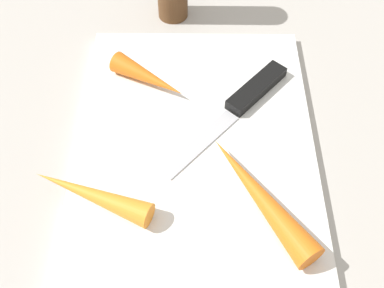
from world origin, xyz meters
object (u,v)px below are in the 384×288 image
Objects in this scene: cutting_board at (192,147)px; carrot_shortest at (146,77)px; knife at (247,95)px; carrot_medium at (88,194)px; carrot_longest at (256,195)px.

carrot_shortest is at bearing -147.78° from cutting_board.
carrot_medium is (0.14, -0.16, 0.01)m from knife.
carrot_longest reaches higher than knife.
carrot_longest is (0.07, 0.06, 0.02)m from cutting_board.
knife is 1.70× the size of carrot_shortest.
cutting_board is 2.85× the size of carrot_medium.
carrot_medium is (0.07, -0.10, 0.02)m from cutting_board.
carrot_shortest is (-0.16, -0.12, -0.00)m from carrot_longest.
carrot_longest reaches higher than carrot_medium.
carrot_shortest reaches higher than cutting_board.
carrot_longest is 1.24× the size of carrot_medium.
carrot_longest is at bearing -20.71° from carrot_shortest.
carrot_medium is (-0.00, -0.16, -0.00)m from carrot_longest.
carrot_shortest is (-0.09, -0.05, 0.02)m from cutting_board.
carrot_medium and carrot_shortest have the same top height.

